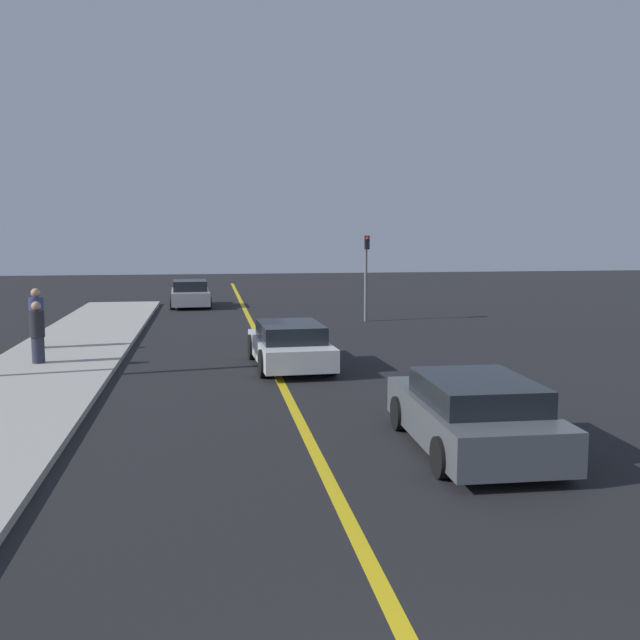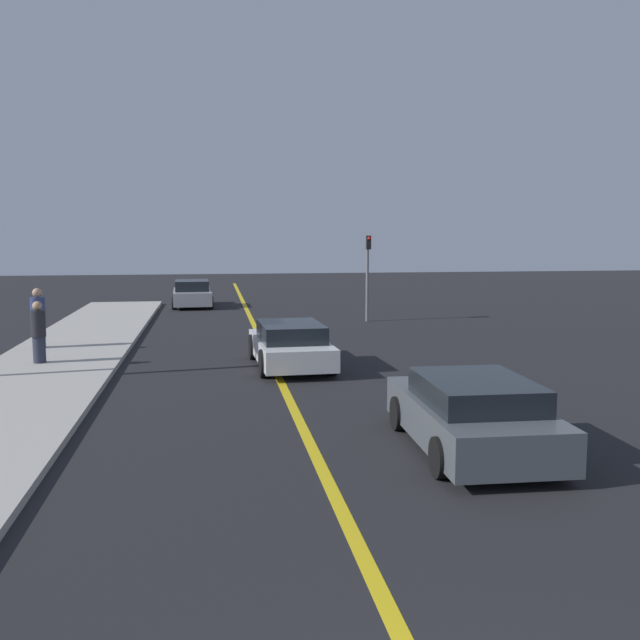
{
  "view_description": "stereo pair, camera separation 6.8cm",
  "coord_description": "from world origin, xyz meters",
  "px_view_note": "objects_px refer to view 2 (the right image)",
  "views": [
    {
      "loc": [
        -1.69,
        -2.98,
        3.6
      ],
      "look_at": [
        0.67,
        12.02,
        1.73
      ],
      "focal_mm": 40.0,
      "sensor_mm": 36.0,
      "label": 1
    },
    {
      "loc": [
        -1.62,
        -3.0,
        3.6
      ],
      "look_at": [
        0.67,
        12.02,
        1.73
      ],
      "focal_mm": 40.0,
      "sensor_mm": 36.0,
      "label": 2
    }
  ],
  "objects_px": {
    "car_ahead_center": "(290,345)",
    "traffic_light": "(368,268)",
    "car_near_right_lane": "(472,414)",
    "car_far_distant": "(192,294)",
    "pedestrian_near_curb": "(38,332)",
    "pedestrian_mid_group": "(38,318)"
  },
  "relations": [
    {
      "from": "car_ahead_center",
      "to": "traffic_light",
      "type": "relative_size",
      "value": 1.25
    },
    {
      "from": "car_near_right_lane",
      "to": "car_far_distant",
      "type": "distance_m",
      "value": 24.7
    },
    {
      "from": "car_near_right_lane",
      "to": "pedestrian_near_curb",
      "type": "bearing_deg",
      "value": 136.71
    },
    {
      "from": "car_far_distant",
      "to": "pedestrian_near_curb",
      "type": "bearing_deg",
      "value": -105.36
    },
    {
      "from": "car_near_right_lane",
      "to": "traffic_light",
      "type": "distance_m",
      "value": 17.37
    },
    {
      "from": "car_near_right_lane",
      "to": "car_far_distant",
      "type": "relative_size",
      "value": 1.06
    },
    {
      "from": "pedestrian_near_curb",
      "to": "pedestrian_mid_group",
      "type": "xyz_separation_m",
      "value": [
        -0.6,
        2.62,
        0.07
      ]
    },
    {
      "from": "traffic_light",
      "to": "pedestrian_near_curb",
      "type": "bearing_deg",
      "value": -141.87
    },
    {
      "from": "pedestrian_mid_group",
      "to": "car_near_right_lane",
      "type": "bearing_deg",
      "value": -50.25
    },
    {
      "from": "car_ahead_center",
      "to": "pedestrian_near_curb",
      "type": "distance_m",
      "value": 6.71
    },
    {
      "from": "car_far_distant",
      "to": "car_near_right_lane",
      "type": "bearing_deg",
      "value": -80.08
    },
    {
      "from": "car_ahead_center",
      "to": "pedestrian_near_curb",
      "type": "relative_size",
      "value": 2.64
    },
    {
      "from": "car_ahead_center",
      "to": "pedestrian_mid_group",
      "type": "height_order",
      "value": "pedestrian_mid_group"
    },
    {
      "from": "car_near_right_lane",
      "to": "pedestrian_near_curb",
      "type": "relative_size",
      "value": 2.56
    },
    {
      "from": "car_ahead_center",
      "to": "car_near_right_lane",
      "type": "bearing_deg",
      "value": -76.89
    },
    {
      "from": "car_ahead_center",
      "to": "pedestrian_near_curb",
      "type": "bearing_deg",
      "value": 170.15
    },
    {
      "from": "car_far_distant",
      "to": "pedestrian_mid_group",
      "type": "relative_size",
      "value": 2.22
    },
    {
      "from": "car_ahead_center",
      "to": "traffic_light",
      "type": "height_order",
      "value": "traffic_light"
    },
    {
      "from": "car_far_distant",
      "to": "pedestrian_mid_group",
      "type": "height_order",
      "value": "pedestrian_mid_group"
    },
    {
      "from": "car_near_right_lane",
      "to": "pedestrian_mid_group",
      "type": "bearing_deg",
      "value": 131.05
    },
    {
      "from": "traffic_light",
      "to": "pedestrian_mid_group",
      "type": "bearing_deg",
      "value": -152.76
    },
    {
      "from": "pedestrian_near_curb",
      "to": "pedestrian_mid_group",
      "type": "bearing_deg",
      "value": 102.8
    }
  ]
}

